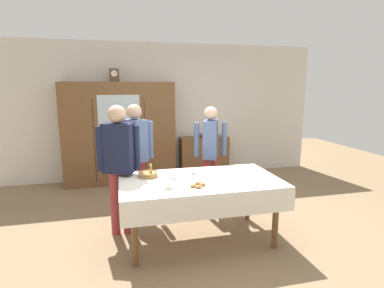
{
  "coord_description": "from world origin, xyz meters",
  "views": [
    {
      "loc": [
        -0.9,
        -3.54,
        1.86
      ],
      "look_at": [
        0.0,
        0.2,
        1.12
      ],
      "focal_mm": 28.4,
      "sensor_mm": 36.0,
      "label": 1
    }
  ],
  "objects_px": {
    "wall_cabinet": "(120,133)",
    "person_behind_table_left": "(210,147)",
    "bookshelf_low": "(204,156)",
    "book_stack": "(204,136)",
    "spoon_mid_right": "(264,177)",
    "pastry_plate": "(198,186)",
    "person_behind_table_right": "(135,148)",
    "person_by_cabinet": "(119,158)",
    "bread_basket": "(148,174)",
    "spoon_near_left": "(225,172)",
    "mantel_clock": "(114,75)",
    "tea_cup_center": "(173,177)",
    "dining_table": "(201,188)",
    "tea_cup_back_edge": "(193,172)",
    "tea_cup_front_edge": "(167,186)",
    "spoon_far_right": "(238,170)"
  },
  "relations": [
    {
      "from": "tea_cup_front_edge",
      "to": "person_by_cabinet",
      "type": "bearing_deg",
      "value": 127.64
    },
    {
      "from": "dining_table",
      "to": "spoon_far_right",
      "type": "height_order",
      "value": "spoon_far_right"
    },
    {
      "from": "book_stack",
      "to": "person_behind_table_left",
      "type": "relative_size",
      "value": 0.15
    },
    {
      "from": "tea_cup_back_edge",
      "to": "person_behind_table_left",
      "type": "xyz_separation_m",
      "value": [
        0.48,
        0.81,
        0.14
      ]
    },
    {
      "from": "bookshelf_low",
      "to": "person_behind_table_right",
      "type": "distance_m",
      "value": 2.25
    },
    {
      "from": "wall_cabinet",
      "to": "person_behind_table_left",
      "type": "distance_m",
      "value": 2.03
    },
    {
      "from": "bookshelf_low",
      "to": "person_by_cabinet",
      "type": "xyz_separation_m",
      "value": [
        -1.71,
        -2.21,
        0.58
      ]
    },
    {
      "from": "spoon_far_right",
      "to": "spoon_mid_right",
      "type": "bearing_deg",
      "value": -62.33
    },
    {
      "from": "mantel_clock",
      "to": "tea_cup_center",
      "type": "distance_m",
      "value": 2.86
    },
    {
      "from": "dining_table",
      "to": "spoon_near_left",
      "type": "relative_size",
      "value": 15.79
    },
    {
      "from": "wall_cabinet",
      "to": "spoon_near_left",
      "type": "height_order",
      "value": "wall_cabinet"
    },
    {
      "from": "bookshelf_low",
      "to": "person_behind_table_left",
      "type": "bearing_deg",
      "value": -102.29
    },
    {
      "from": "bread_basket",
      "to": "tea_cup_front_edge",
      "type": "bearing_deg",
      "value": -72.21
    },
    {
      "from": "dining_table",
      "to": "tea_cup_front_edge",
      "type": "height_order",
      "value": "tea_cup_front_edge"
    },
    {
      "from": "book_stack",
      "to": "spoon_mid_right",
      "type": "height_order",
      "value": "book_stack"
    },
    {
      "from": "bread_basket",
      "to": "pastry_plate",
      "type": "distance_m",
      "value": 0.71
    },
    {
      "from": "dining_table",
      "to": "tea_cup_back_edge",
      "type": "distance_m",
      "value": 0.28
    },
    {
      "from": "person_behind_table_left",
      "to": "dining_table",
      "type": "bearing_deg",
      "value": -112.61
    },
    {
      "from": "person_behind_table_left",
      "to": "person_by_cabinet",
      "type": "distance_m",
      "value": 1.51
    },
    {
      "from": "bookshelf_low",
      "to": "person_behind_table_right",
      "type": "height_order",
      "value": "person_behind_table_right"
    },
    {
      "from": "spoon_mid_right",
      "to": "bookshelf_low",
      "type": "bearing_deg",
      "value": 89.76
    },
    {
      "from": "tea_cup_back_edge",
      "to": "bread_basket",
      "type": "height_order",
      "value": "bread_basket"
    },
    {
      "from": "pastry_plate",
      "to": "person_behind_table_right",
      "type": "xyz_separation_m",
      "value": [
        -0.59,
        1.3,
        0.19
      ]
    },
    {
      "from": "pastry_plate",
      "to": "person_behind_table_left",
      "type": "relative_size",
      "value": 0.18
    },
    {
      "from": "spoon_mid_right",
      "to": "person_by_cabinet",
      "type": "distance_m",
      "value": 1.79
    },
    {
      "from": "tea_cup_front_edge",
      "to": "dining_table",
      "type": "bearing_deg",
      "value": 26.84
    },
    {
      "from": "spoon_mid_right",
      "to": "person_behind_table_left",
      "type": "height_order",
      "value": "person_behind_table_left"
    },
    {
      "from": "bookshelf_low",
      "to": "book_stack",
      "type": "relative_size",
      "value": 4.31
    },
    {
      "from": "dining_table",
      "to": "mantel_clock",
      "type": "xyz_separation_m",
      "value": [
        -0.95,
        2.59,
        1.38
      ]
    },
    {
      "from": "pastry_plate",
      "to": "person_behind_table_right",
      "type": "height_order",
      "value": "person_behind_table_right"
    },
    {
      "from": "spoon_near_left",
      "to": "person_behind_table_right",
      "type": "relative_size",
      "value": 0.07
    },
    {
      "from": "person_behind_table_right",
      "to": "tea_cup_center",
      "type": "bearing_deg",
      "value": -67.55
    },
    {
      "from": "mantel_clock",
      "to": "person_behind_table_right",
      "type": "distance_m",
      "value": 1.9
    },
    {
      "from": "spoon_far_right",
      "to": "person_behind_table_left",
      "type": "distance_m",
      "value": 0.81
    },
    {
      "from": "tea_cup_front_edge",
      "to": "spoon_far_right",
      "type": "bearing_deg",
      "value": 26.22
    },
    {
      "from": "bookshelf_low",
      "to": "bread_basket",
      "type": "xyz_separation_m",
      "value": [
        -1.37,
        -2.37,
        0.39
      ]
    },
    {
      "from": "mantel_clock",
      "to": "tea_cup_front_edge",
      "type": "xyz_separation_m",
      "value": [
        0.53,
        -2.81,
        -1.26
      ]
    },
    {
      "from": "mantel_clock",
      "to": "bread_basket",
      "type": "height_order",
      "value": "mantel_clock"
    },
    {
      "from": "spoon_mid_right",
      "to": "person_behind_table_right",
      "type": "height_order",
      "value": "person_behind_table_right"
    },
    {
      "from": "person_behind_table_right",
      "to": "person_behind_table_left",
      "type": "bearing_deg",
      "value": 0.91
    },
    {
      "from": "person_behind_table_left",
      "to": "book_stack",
      "type": "bearing_deg",
      "value": 77.71
    },
    {
      "from": "bookshelf_low",
      "to": "pastry_plate",
      "type": "bearing_deg",
      "value": -107.05
    },
    {
      "from": "wall_cabinet",
      "to": "person_behind_table_left",
      "type": "xyz_separation_m",
      "value": [
        1.34,
        -1.53,
        -0.03
      ]
    },
    {
      "from": "person_by_cabinet",
      "to": "bread_basket",
      "type": "bearing_deg",
      "value": -24.74
    },
    {
      "from": "spoon_near_left",
      "to": "person_behind_table_right",
      "type": "distance_m",
      "value": 1.37
    },
    {
      "from": "spoon_near_left",
      "to": "tea_cup_center",
      "type": "bearing_deg",
      "value": -169.1
    },
    {
      "from": "tea_cup_center",
      "to": "person_behind_table_left",
      "type": "bearing_deg",
      "value": 51.95
    },
    {
      "from": "book_stack",
      "to": "spoon_far_right",
      "type": "xyz_separation_m",
      "value": [
        -0.2,
        -2.36,
        -0.08
      ]
    },
    {
      "from": "tea_cup_front_edge",
      "to": "spoon_mid_right",
      "type": "relative_size",
      "value": 1.09
    },
    {
      "from": "mantel_clock",
      "to": "tea_cup_front_edge",
      "type": "height_order",
      "value": "mantel_clock"
    }
  ]
}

